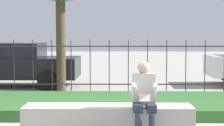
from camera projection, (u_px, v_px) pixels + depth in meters
The scene contains 5 objects.
stone_bench at pixel (108, 120), 6.57m from camera, with size 2.95×0.59×0.48m.
person_seated_reader at pixel (144, 96), 6.19m from camera, with size 0.42×0.73×1.28m.
grass_berm at pixel (96, 105), 8.53m from camera, with size 10.56×2.51×0.23m.
iron_fence at pixel (100, 66), 10.47m from camera, with size 8.56×0.03×1.57m.
car_parked_left at pixel (10, 63), 12.27m from camera, with size 4.45×1.93×1.43m.
Camera 1 is at (0.46, -6.47, 1.73)m, focal length 60.00 mm.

